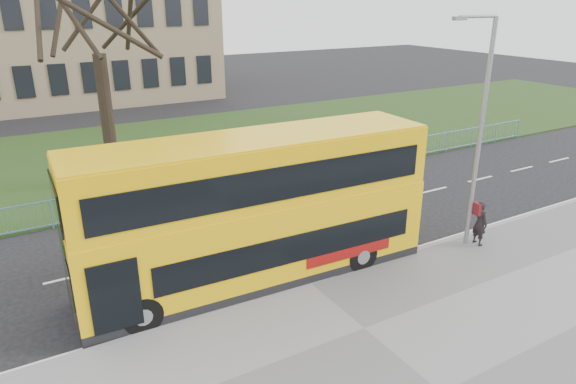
# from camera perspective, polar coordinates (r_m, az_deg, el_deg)

# --- Properties ---
(ground) EXTENTS (120.00, 120.00, 0.00)m
(ground) POSITION_cam_1_polar(r_m,az_deg,el_deg) (16.51, -0.47, -7.98)
(ground) COLOR black
(ground) RESTS_ON ground
(kerb) EXTENTS (80.00, 0.20, 0.14)m
(kerb) POSITION_cam_1_polar(r_m,az_deg,el_deg) (15.32, 2.44, -10.16)
(kerb) COLOR gray
(kerb) RESTS_ON ground
(grass_verge) EXTENTS (80.00, 15.40, 0.08)m
(grass_verge) POSITION_cam_1_polar(r_m,az_deg,el_deg) (28.92, -14.66, 4.24)
(grass_verge) COLOR #223A15
(grass_verge) RESTS_ON ground
(guard_railing) EXTENTS (40.00, 0.12, 1.10)m
(guard_railing) POSITION_cam_1_polar(r_m,az_deg,el_deg) (21.76, -9.10, 0.66)
(guard_railing) COLOR #6599B5
(guard_railing) RESTS_ON ground
(bare_tree) EXTENTS (9.54, 9.54, 13.63)m
(bare_tree) POSITION_cam_1_polar(r_m,az_deg,el_deg) (22.99, -20.61, 16.92)
(bare_tree) COLOR black
(bare_tree) RESTS_ON grass_verge
(civic_building) EXTENTS (30.00, 15.00, 14.00)m
(civic_building) POSITION_cam_1_polar(r_m,az_deg,el_deg) (47.65, -28.91, 17.23)
(civic_building) COLOR #917D5C
(civic_building) RESTS_ON ground
(yellow_bus) EXTENTS (10.41, 2.82, 4.33)m
(yellow_bus) POSITION_cam_1_polar(r_m,az_deg,el_deg) (14.75, -3.53, -1.66)
(yellow_bus) COLOR yellow
(yellow_bus) RESTS_ON ground
(pedestrian) EXTENTS (0.41, 0.59, 1.54)m
(pedestrian) POSITION_cam_1_polar(r_m,az_deg,el_deg) (18.33, 20.54, -3.24)
(pedestrian) COLOR black
(pedestrian) RESTS_ON pavement
(street_lamp) EXTENTS (1.55, 0.40, 7.37)m
(street_lamp) POSITION_cam_1_polar(r_m,az_deg,el_deg) (17.23, 20.43, 6.79)
(street_lamp) COLOR gray
(street_lamp) RESTS_ON pavement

